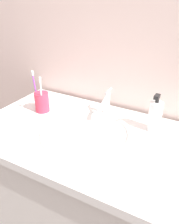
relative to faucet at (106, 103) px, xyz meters
The scene contains 8 objects.
tiled_wall_back 0.33m from the faucet, 85.79° to the left, with size 2.22×0.04×2.40m, color beige.
vanity_counter 0.52m from the faucet, 86.66° to the right, with size 1.02×0.61×0.84m.
sink_basin 0.21m from the faucet, 90.00° to the right, with size 0.40×0.40×0.10m.
faucet is the anchor object (origin of this frame).
toothbrush_cup 0.32m from the faucet, 159.05° to the right, with size 0.07×0.07×0.10m, color #D8334C.
toothbrush_white 0.32m from the faucet, 153.63° to the right, with size 0.04×0.03×0.19m.
toothbrush_purple 0.36m from the faucet, 162.63° to the right, with size 0.05×0.03×0.20m.
soap_dispenser 0.25m from the faucet, ahead, with size 0.06×0.06×0.17m.
Camera 1 is at (0.44, -0.77, 1.41)m, focal length 39.00 mm.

